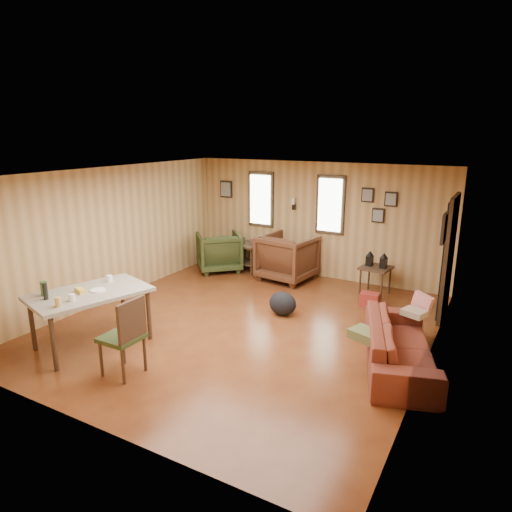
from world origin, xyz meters
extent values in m
cube|color=brown|center=(0.00, 0.00, -0.01)|extent=(5.50, 6.00, 0.02)
cube|color=#997C5B|center=(0.00, 0.00, 2.41)|extent=(5.50, 6.00, 0.02)
cube|color=tan|center=(0.00, 3.01, 1.20)|extent=(5.50, 0.02, 2.40)
cube|color=tan|center=(0.00, -3.01, 1.20)|extent=(5.50, 0.02, 2.40)
cube|color=tan|center=(-2.76, 0.00, 1.20)|extent=(0.02, 6.00, 2.40)
cube|color=tan|center=(2.76, 0.00, 1.20)|extent=(0.02, 6.00, 2.40)
cube|color=black|center=(-1.30, 2.97, 1.55)|extent=(0.60, 0.05, 1.20)
cube|color=#E0F2D1|center=(-1.30, 2.93, 1.55)|extent=(0.48, 0.04, 1.06)
cube|color=black|center=(0.30, 2.97, 1.55)|extent=(0.60, 0.05, 1.20)
cube|color=#E0F2D1|center=(0.30, 2.93, 1.55)|extent=(0.48, 0.04, 1.06)
cube|color=black|center=(-0.50, 2.95, 1.45)|extent=(0.07, 0.05, 0.12)
cylinder|color=silver|center=(-0.50, 2.89, 1.58)|extent=(0.07, 0.07, 0.14)
cube|color=black|center=(2.72, 1.95, 1.00)|extent=(0.06, 1.00, 2.05)
cube|color=black|center=(2.68, 1.95, 1.00)|extent=(0.04, 0.82, 1.90)
cube|color=black|center=(1.05, 2.97, 1.80)|extent=(0.24, 0.04, 0.28)
cube|color=#9E998C|center=(1.05, 2.94, 1.80)|extent=(0.19, 0.02, 0.22)
cube|color=black|center=(1.50, 2.97, 1.75)|extent=(0.24, 0.04, 0.28)
cube|color=#9E998C|center=(1.50, 2.94, 1.75)|extent=(0.19, 0.02, 0.22)
cube|color=black|center=(1.28, 2.97, 1.42)|extent=(0.24, 0.04, 0.28)
cube|color=#9E998C|center=(1.28, 2.94, 1.42)|extent=(0.19, 0.02, 0.22)
cube|color=black|center=(-2.20, 2.97, 1.72)|extent=(0.30, 0.04, 0.38)
cube|color=#9E998C|center=(-2.20, 2.94, 1.72)|extent=(0.24, 0.02, 0.31)
cube|color=black|center=(2.72, 0.85, 1.70)|extent=(0.04, 0.34, 0.42)
cube|color=#9E998C|center=(2.69, 0.85, 1.70)|extent=(0.02, 0.27, 0.34)
imported|color=maroon|center=(2.44, -0.13, 0.40)|extent=(1.20, 2.15, 0.81)
imported|color=#4D2917|center=(-0.39, 2.44, 0.52)|extent=(1.13, 1.08, 1.05)
imported|color=#2F3A1A|center=(-2.00, 2.31, 0.46)|extent=(1.23, 1.23, 0.93)
cube|color=#432E1E|center=(-1.44, 2.62, 0.58)|extent=(0.64, 0.59, 0.04)
cube|color=#432E1E|center=(-1.44, 2.62, 0.19)|extent=(0.58, 0.53, 0.03)
cylinder|color=#432E1E|center=(-1.70, 2.43, 0.29)|extent=(0.05, 0.05, 0.57)
cylinder|color=#432E1E|center=(-1.22, 2.38, 0.29)|extent=(0.05, 0.05, 0.57)
cylinder|color=#432E1E|center=(-1.65, 2.85, 0.29)|extent=(0.05, 0.05, 0.57)
cylinder|color=#432E1E|center=(-1.17, 2.80, 0.29)|extent=(0.05, 0.05, 0.57)
cube|color=#4A3D31|center=(-1.56, 2.63, 0.67)|extent=(0.11, 0.03, 0.14)
cube|color=#4A3D31|center=(-1.33, 2.61, 0.67)|extent=(0.10, 0.03, 0.13)
cube|color=#432E1E|center=(1.44, 2.44, 0.52)|extent=(0.58, 0.58, 0.04)
cylinder|color=#432E1E|center=(1.21, 2.26, 0.26)|extent=(0.04, 0.04, 0.52)
cylinder|color=#432E1E|center=(1.62, 2.21, 0.26)|extent=(0.04, 0.04, 0.52)
cylinder|color=#432E1E|center=(1.26, 2.67, 0.26)|extent=(0.04, 0.04, 0.52)
cylinder|color=#432E1E|center=(1.67, 2.62, 0.26)|extent=(0.04, 0.04, 0.52)
cube|color=black|center=(1.30, 2.46, 0.64)|extent=(0.13, 0.13, 0.19)
cone|color=black|center=(1.30, 2.46, 0.78)|extent=(0.18, 0.18, 0.10)
cube|color=black|center=(1.57, 2.42, 0.64)|extent=(0.13, 0.13, 0.19)
cone|color=black|center=(1.57, 2.42, 0.78)|extent=(0.18, 0.18, 0.10)
cube|color=maroon|center=(1.52, 1.82, 0.12)|extent=(0.34, 0.25, 0.23)
ellipsoid|color=black|center=(0.36, 0.68, 0.20)|extent=(0.49, 0.38, 0.41)
cube|color=brown|center=(2.06, -0.43, 0.48)|extent=(0.45, 0.41, 0.12)
cube|color=red|center=(2.53, 0.88, 0.56)|extent=(0.34, 0.19, 0.33)
cube|color=gray|center=(2.46, 0.66, 0.47)|extent=(0.38, 0.33, 0.09)
cube|color=gray|center=(-1.56, -1.64, 0.78)|extent=(1.39, 1.80, 0.05)
cylinder|color=#432E1E|center=(-2.15, -2.17, 0.38)|extent=(0.08, 0.08, 0.76)
cylinder|color=#432E1E|center=(-1.39, -2.41, 0.38)|extent=(0.08, 0.08, 0.76)
cylinder|color=#432E1E|center=(-1.73, -0.86, 0.38)|extent=(0.08, 0.08, 0.76)
cylinder|color=#432E1E|center=(-0.97, -1.11, 0.38)|extent=(0.08, 0.08, 0.76)
cylinder|color=white|center=(-1.47, -2.00, 0.86)|extent=(0.11, 0.11, 0.10)
cylinder|color=white|center=(-1.65, -1.17, 0.86)|extent=(0.11, 0.11, 0.10)
cube|color=#2A6323|center=(-1.97, -2.04, 0.91)|extent=(0.09, 0.09, 0.20)
cylinder|color=black|center=(-1.83, -2.13, 0.92)|extent=(0.08, 0.08, 0.23)
cylinder|color=tan|center=(-1.46, -2.23, 0.87)|extent=(0.10, 0.10, 0.13)
cylinder|color=white|center=(-1.48, -1.55, 0.82)|extent=(0.27, 0.27, 0.02)
cube|color=yellow|center=(-1.64, -1.72, 0.84)|extent=(0.21, 0.14, 0.06)
cube|color=#2F3A1A|center=(-0.57, -2.04, 0.50)|extent=(0.47, 0.47, 0.06)
cube|color=#432E1E|center=(-0.37, -2.04, 0.78)|extent=(0.05, 0.44, 0.51)
cylinder|color=#432E1E|center=(-0.76, -2.22, 0.24)|extent=(0.04, 0.04, 0.49)
cylinder|color=#432E1E|center=(-0.39, -2.23, 0.24)|extent=(0.04, 0.04, 0.49)
cylinder|color=#432E1E|center=(-0.76, -1.85, 0.24)|extent=(0.04, 0.04, 0.49)
cylinder|color=#432E1E|center=(-0.38, -1.85, 0.24)|extent=(0.04, 0.04, 0.49)
camera|label=1|loc=(3.44, -5.79, 2.99)|focal=32.00mm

